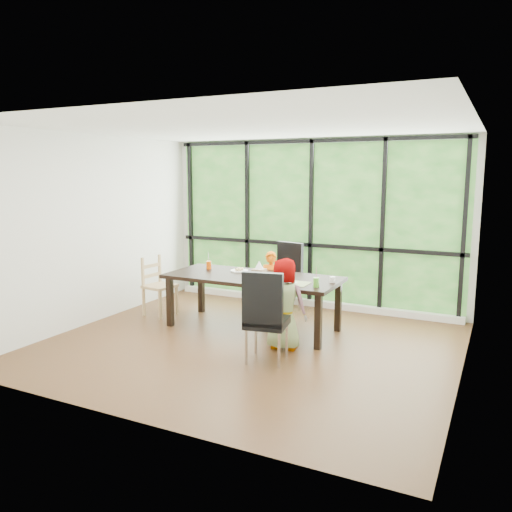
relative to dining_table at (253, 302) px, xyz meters
name	(u,v)px	position (x,y,z in m)	size (l,w,h in m)	color
ground	(249,344)	(0.27, -0.63, -0.38)	(5.00, 5.00, 0.00)	black
back_wall	(312,223)	(0.27, 1.62, 0.98)	(5.00, 5.00, 0.00)	silver
foliage_backdrop	(312,223)	(0.27, 1.60, 0.98)	(4.80, 0.02, 2.65)	#204F1C
window_mullions	(311,223)	(0.27, 1.56, 0.98)	(4.80, 0.06, 2.65)	black
window_sill	(309,302)	(0.27, 1.52, -0.33)	(4.80, 0.12, 0.10)	silver
dining_table	(253,302)	(0.00, 0.00, 0.00)	(2.41, 1.03, 0.75)	black
chair_window_leather	(283,278)	(0.03, 0.99, 0.17)	(0.46, 0.46, 1.08)	black
chair_interior_leather	(267,316)	(0.70, -1.04, 0.17)	(0.46, 0.46, 1.08)	black
chair_end_beech	(160,286)	(-1.58, -0.01, 0.08)	(0.42, 0.40, 0.90)	tan
child_toddler	(271,285)	(0.00, 0.62, 0.13)	(0.37, 0.24, 1.01)	#F26106
child_older	(284,304)	(0.71, -0.57, 0.19)	(0.56, 0.36, 1.14)	gray
placemat	(292,283)	(0.67, -0.20, 0.38)	(0.44, 0.32, 0.01)	tan
plate_far	(239,271)	(-0.32, 0.21, 0.38)	(0.26, 0.26, 0.02)	white
plate_near	(288,283)	(0.63, -0.24, 0.38)	(0.24, 0.24, 0.02)	white
orange_cup	(209,265)	(-0.82, 0.18, 0.43)	(0.07, 0.07, 0.12)	#E55005
green_cup	(316,282)	(1.02, -0.27, 0.43)	(0.08, 0.08, 0.12)	#5BBE33
white_mug	(332,280)	(1.12, 0.08, 0.41)	(0.07, 0.07, 0.07)	white
tissue_box	(259,274)	(0.17, -0.14, 0.44)	(0.16, 0.16, 0.14)	tan
crepe_rolls_far	(239,269)	(-0.32, 0.21, 0.41)	(0.10, 0.12, 0.04)	tan
crepe_rolls_near	(288,281)	(0.63, -0.24, 0.41)	(0.05, 0.12, 0.04)	tan
straw_white	(209,258)	(-0.82, 0.18, 0.53)	(0.01, 0.01, 0.20)	white
straw_pink	(316,275)	(1.02, -0.27, 0.53)	(0.01, 0.01, 0.20)	pink
tissue	(259,265)	(0.17, -0.14, 0.57)	(0.12, 0.12, 0.11)	white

